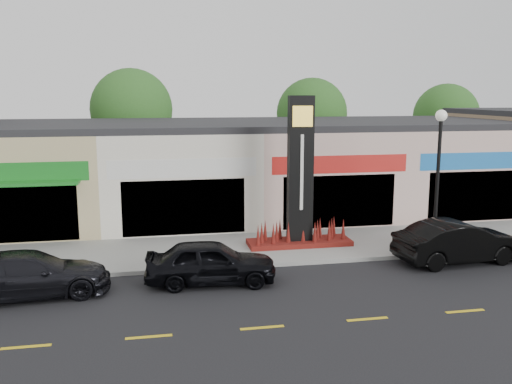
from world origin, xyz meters
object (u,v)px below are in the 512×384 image
(car_dark_sedan, at_px, (29,274))
(car_black_conv, at_px, (459,242))
(lamp_east_near, at_px, (438,166))
(car_black_sedan, at_px, (211,262))
(pylon_sign, at_px, (300,193))

(car_dark_sedan, height_order, car_black_conv, car_black_conv)
(car_dark_sedan, relative_size, car_black_conv, 1.02)
(lamp_east_near, relative_size, car_black_sedan, 1.27)
(car_dark_sedan, xyz_separation_m, car_black_sedan, (5.65, 0.11, 0.03))
(lamp_east_near, distance_m, car_black_sedan, 9.55)
(lamp_east_near, bearing_deg, pylon_sign, 161.25)
(lamp_east_near, relative_size, car_black_conv, 1.14)
(lamp_east_near, height_order, car_black_sedan, lamp_east_near)
(pylon_sign, bearing_deg, car_dark_sedan, -159.65)
(lamp_east_near, relative_size, car_dark_sedan, 1.13)
(pylon_sign, height_order, car_black_conv, pylon_sign)
(lamp_east_near, relative_size, pylon_sign, 0.91)
(lamp_east_near, bearing_deg, car_dark_sedan, -172.70)
(car_black_sedan, relative_size, car_black_conv, 0.90)
(car_dark_sedan, relative_size, car_black_sedan, 1.13)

